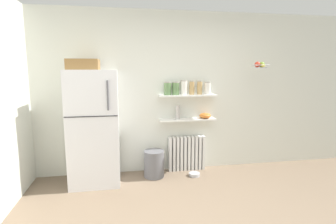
{
  "coord_description": "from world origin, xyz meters",
  "views": [
    {
      "loc": [
        -0.86,
        -2.28,
        1.68
      ],
      "look_at": [
        -0.17,
        1.6,
        1.05
      ],
      "focal_mm": 28.6,
      "sensor_mm": 36.0,
      "label": 1
    }
  ],
  "objects_px": {
    "storage_jar_3": "(192,88)",
    "vase": "(178,112)",
    "trash_bin": "(154,164)",
    "hanging_fruit_basket": "(260,65)",
    "storage_jar_0": "(168,88)",
    "storage_jar_4": "(200,88)",
    "storage_jar_1": "(176,88)",
    "refrigerator": "(94,125)",
    "radiator": "(187,153)",
    "storage_jar_5": "(207,88)",
    "shelf_bowl": "(205,116)",
    "storage_jar_2": "(184,88)",
    "pet_food_bowl": "(194,174)"
  },
  "relations": [
    {
      "from": "storage_jar_4",
      "to": "storage_jar_2",
      "type": "bearing_deg",
      "value": 180.0
    },
    {
      "from": "refrigerator",
      "to": "storage_jar_4",
      "type": "relative_size",
      "value": 7.99
    },
    {
      "from": "pet_food_bowl",
      "to": "storage_jar_5",
      "type": "bearing_deg",
      "value": 43.62
    },
    {
      "from": "shelf_bowl",
      "to": "storage_jar_5",
      "type": "bearing_deg",
      "value": 0.0
    },
    {
      "from": "storage_jar_1",
      "to": "storage_jar_3",
      "type": "relative_size",
      "value": 0.93
    },
    {
      "from": "storage_jar_2",
      "to": "refrigerator",
      "type": "bearing_deg",
      "value": -171.45
    },
    {
      "from": "storage_jar_3",
      "to": "hanging_fruit_basket",
      "type": "xyz_separation_m",
      "value": [
        1.03,
        -0.26,
        0.35
      ]
    },
    {
      "from": "vase",
      "to": "storage_jar_3",
      "type": "bearing_deg",
      "value": 0.0
    },
    {
      "from": "storage_jar_2",
      "to": "trash_bin",
      "type": "bearing_deg",
      "value": -161.76
    },
    {
      "from": "radiator",
      "to": "trash_bin",
      "type": "distance_m",
      "value": 0.61
    },
    {
      "from": "vase",
      "to": "trash_bin",
      "type": "distance_m",
      "value": 0.9
    },
    {
      "from": "storage_jar_5",
      "to": "hanging_fruit_basket",
      "type": "height_order",
      "value": "hanging_fruit_basket"
    },
    {
      "from": "hanging_fruit_basket",
      "to": "shelf_bowl",
      "type": "bearing_deg",
      "value": 161.56
    },
    {
      "from": "storage_jar_5",
      "to": "radiator",
      "type": "bearing_deg",
      "value": 174.8
    },
    {
      "from": "storage_jar_0",
      "to": "storage_jar_4",
      "type": "distance_m",
      "value": 0.53
    },
    {
      "from": "trash_bin",
      "to": "hanging_fruit_basket",
      "type": "xyz_separation_m",
      "value": [
        1.67,
        -0.1,
        1.53
      ]
    },
    {
      "from": "refrigerator",
      "to": "hanging_fruit_basket",
      "type": "bearing_deg",
      "value": -1.2
    },
    {
      "from": "radiator",
      "to": "storage_jar_5",
      "type": "xyz_separation_m",
      "value": [
        0.33,
        -0.03,
        1.09
      ]
    },
    {
      "from": "storage_jar_4",
      "to": "shelf_bowl",
      "type": "distance_m",
      "value": 0.48
    },
    {
      "from": "refrigerator",
      "to": "storage_jar_4",
      "type": "distance_m",
      "value": 1.76
    },
    {
      "from": "shelf_bowl",
      "to": "trash_bin",
      "type": "distance_m",
      "value": 1.14
    },
    {
      "from": "vase",
      "to": "pet_food_bowl",
      "type": "xyz_separation_m",
      "value": [
        0.22,
        -0.26,
        -0.97
      ]
    },
    {
      "from": "radiator",
      "to": "storage_jar_0",
      "type": "relative_size",
      "value": 2.89
    },
    {
      "from": "storage_jar_1",
      "to": "storage_jar_4",
      "type": "height_order",
      "value": "storage_jar_4"
    },
    {
      "from": "vase",
      "to": "storage_jar_5",
      "type": "bearing_deg",
      "value": 0.0
    },
    {
      "from": "radiator",
      "to": "trash_bin",
      "type": "xyz_separation_m",
      "value": [
        -0.58,
        -0.2,
        -0.08
      ]
    },
    {
      "from": "storage_jar_3",
      "to": "hanging_fruit_basket",
      "type": "relative_size",
      "value": 0.83
    },
    {
      "from": "storage_jar_4",
      "to": "hanging_fruit_basket",
      "type": "xyz_separation_m",
      "value": [
        0.89,
        -0.26,
        0.35
      ]
    },
    {
      "from": "storage_jar_3",
      "to": "vase",
      "type": "height_order",
      "value": "storage_jar_3"
    },
    {
      "from": "storage_jar_3",
      "to": "trash_bin",
      "type": "bearing_deg",
      "value": -165.32
    },
    {
      "from": "trash_bin",
      "to": "hanging_fruit_basket",
      "type": "relative_size",
      "value": 1.53
    },
    {
      "from": "vase",
      "to": "pet_food_bowl",
      "type": "distance_m",
      "value": 1.03
    },
    {
      "from": "shelf_bowl",
      "to": "storage_jar_3",
      "type": "bearing_deg",
      "value": 180.0
    },
    {
      "from": "storage_jar_5",
      "to": "shelf_bowl",
      "type": "bearing_deg",
      "value": 180.0
    },
    {
      "from": "storage_jar_2",
      "to": "storage_jar_3",
      "type": "relative_size",
      "value": 1.03
    },
    {
      "from": "refrigerator",
      "to": "hanging_fruit_basket",
      "type": "relative_size",
      "value": 6.61
    },
    {
      "from": "storage_jar_1",
      "to": "shelf_bowl",
      "type": "bearing_deg",
      "value": -0.0
    },
    {
      "from": "storage_jar_0",
      "to": "storage_jar_5",
      "type": "distance_m",
      "value": 0.66
    },
    {
      "from": "radiator",
      "to": "storage_jar_0",
      "type": "height_order",
      "value": "storage_jar_0"
    },
    {
      "from": "refrigerator",
      "to": "shelf_bowl",
      "type": "bearing_deg",
      "value": 6.79
    },
    {
      "from": "hanging_fruit_basket",
      "to": "storage_jar_0",
      "type": "bearing_deg",
      "value": 169.48
    },
    {
      "from": "storage_jar_5",
      "to": "pet_food_bowl",
      "type": "height_order",
      "value": "storage_jar_5"
    },
    {
      "from": "storage_jar_2",
      "to": "storage_jar_1",
      "type": "bearing_deg",
      "value": 180.0
    },
    {
      "from": "storage_jar_2",
      "to": "hanging_fruit_basket",
      "type": "distance_m",
      "value": 1.24
    },
    {
      "from": "refrigerator",
      "to": "storage_jar_4",
      "type": "bearing_deg",
      "value": 7.21
    },
    {
      "from": "trash_bin",
      "to": "storage_jar_0",
      "type": "bearing_deg",
      "value": 34.29
    },
    {
      "from": "storage_jar_1",
      "to": "hanging_fruit_basket",
      "type": "height_order",
      "value": "hanging_fruit_basket"
    },
    {
      "from": "vase",
      "to": "hanging_fruit_basket",
      "type": "relative_size",
      "value": 0.82
    },
    {
      "from": "storage_jar_0",
      "to": "storage_jar_3",
      "type": "distance_m",
      "value": 0.4
    },
    {
      "from": "storage_jar_2",
      "to": "hanging_fruit_basket",
      "type": "xyz_separation_m",
      "value": [
        1.16,
        -0.26,
        0.35
      ]
    }
  ]
}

